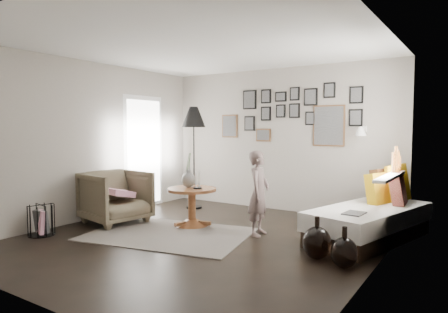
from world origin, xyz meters
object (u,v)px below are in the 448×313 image
Objects in this scene: child at (259,193)px; demijohn_large at (317,243)px; daybed at (371,217)px; magazine_basket at (41,220)px; floor_lamp at (194,121)px; demijohn_small at (344,252)px; armchair at (116,197)px; pedestal_table at (192,208)px; vase at (188,177)px.

demijohn_large is at bearing -127.05° from child.
daybed is 1.55m from child.
daybed is at bearing 31.05° from magazine_basket.
floor_lamp is 4.43× the size of magazine_basket.
demijohn_small is (3.96, 1.01, -0.04)m from magazine_basket.
armchair is at bearing 74.10° from magazine_basket.
armchair reaches higher than demijohn_small.
vase reaches higher than pedestal_table.
daybed reaches higher than demijohn_large.
child is (1.18, 0.09, -0.16)m from vase.
child is at bearing -139.32° from daybed.
demijohn_large is (-0.31, -1.23, -0.11)m from daybed.
floor_lamp reaches higher than demijohn_small.
vase is 2.36m from demijohn_large.
vase is at bearing 167.13° from demijohn_small.
armchair is 2.07m from floor_lamp.
floor_lamp is at bearing -1.02° from armchair.
vase is 2.18m from magazine_basket.
child is at bearing 151.89° from demijohn_large.
demijohn_small is (3.35, -1.71, -1.48)m from floor_lamp.
child is (1.10, 0.11, 0.32)m from pedestal_table.
armchair is (-1.14, -0.50, 0.14)m from pedestal_table.
floor_lamp is (-0.83, 1.14, 1.37)m from pedestal_table.
child reaches higher than armchair.
demijohn_large is (2.25, -0.47, -0.56)m from vase.
daybed is 1.12× the size of floor_lamp.
demijohn_small is at bearing 14.35° from magazine_basket.
vase reaches higher than demijohn_small.
vase is at bearing 168.10° from demijohn_large.
pedestal_table is 2.59m from daybed.
daybed is 1.27m from demijohn_large.
vase is at bearing -54.33° from armchair.
child is (1.94, -1.02, -1.05)m from floor_lamp.
vase is 2.73m from demijohn_small.
daybed reaches higher than armchair.
vase is at bearing -56.03° from floor_lamp.
armchair is at bearing -153.84° from vase.
demijohn_small is at bearing -124.89° from child.
vase is at bearing 49.62° from magazine_basket.
vase is 0.45× the size of child.
daybed is at bearing 17.36° from pedestal_table.
demijohn_large is (3.30, 0.05, -0.22)m from armchair.
demijohn_small is (3.65, -0.07, -0.24)m from armchair.
floor_lamp reaches higher than armchair.
demijohn_large reaches higher than demijohn_small.
vase is 0.28× the size of floor_lamp.
floor_lamp is 4.04m from demijohn_small.
daybed is at bearing 16.43° from vase.
floor_lamp is 4.22× the size of demijohn_small.
magazine_basket is (-1.45, -1.59, -0.06)m from pedestal_table.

